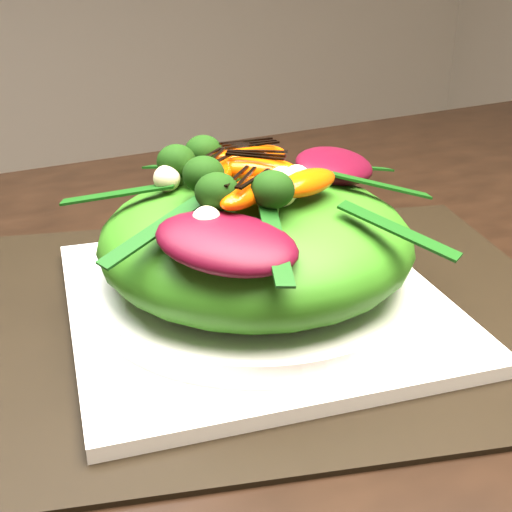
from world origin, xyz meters
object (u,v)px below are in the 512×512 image
plate_base (256,302)px  lettuce_mound (256,239)px  placemat (256,310)px  dining_table (341,328)px  salad_bowl (256,285)px  orange_segment (236,173)px

plate_base → lettuce_mound: (0.00, 0.00, 0.05)m
placemat → plate_base: bearing=-146.3°
dining_table → salad_bowl: size_ratio=6.90×
orange_segment → placemat: bearing=-52.4°
placemat → plate_base: size_ratio=1.73×
salad_bowl → lettuce_mound: 0.04m
plate_base → lettuce_mound: lettuce_mound is taller
dining_table → placemat: size_ratio=3.50×
plate_base → salad_bowl: (0.00, 0.00, 0.01)m
salad_bowl → lettuce_mound: (-0.00, 0.00, 0.04)m
placemat → plate_base: 0.01m
placemat → orange_segment: 0.11m
placemat → orange_segment: size_ratio=8.08×
placemat → salad_bowl: (-0.00, -0.00, 0.02)m
plate_base → lettuce_mound: 0.05m
plate_base → orange_segment: orange_segment is taller
orange_segment → lettuce_mound: bearing=-52.4°
dining_table → salad_bowl: 0.08m
lettuce_mound → orange_segment: size_ratio=3.89×
plate_base → orange_segment: (-0.01, 0.01, 0.10)m
placemat → lettuce_mound: bearing=-153.4°
placemat → lettuce_mound: lettuce_mound is taller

